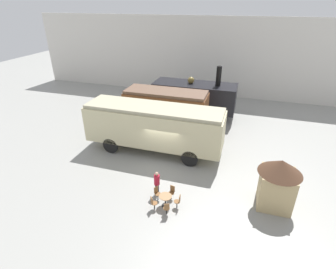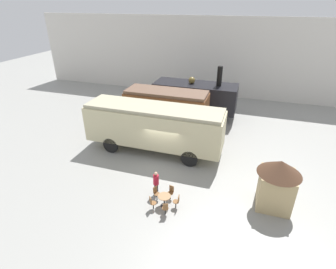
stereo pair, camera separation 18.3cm
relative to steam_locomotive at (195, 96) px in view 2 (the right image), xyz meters
The scene contains 13 objects.
ground_plane 9.05m from the steam_locomotive, 92.30° to the right, with size 80.00×80.00×0.00m, color gray.
backdrop_wall 7.49m from the steam_locomotive, 92.86° to the left, with size 44.00×0.15×9.00m.
steam_locomotive is the anchor object (origin of this frame).
passenger_coach_wooden 4.37m from the steam_locomotive, 112.43° to the right, with size 7.04×2.64×3.69m.
passenger_coach_vintage 7.84m from the steam_locomotive, 100.46° to the right, with size 10.29×2.84×3.66m.
cafe_table_near 13.54m from the steam_locomotive, 84.58° to the right, with size 0.74×0.74×0.71m.
cafe_chair_0 13.98m from the steam_locomotive, 87.07° to the right, with size 0.41×0.40×0.87m.
cafe_chair_1 14.24m from the steam_locomotive, 83.68° to the right, with size 0.38×0.40×0.87m.
cafe_chair_2 13.56m from the steam_locomotive, 81.43° to the right, with size 0.36×0.36×0.87m.
cafe_chair_3 12.84m from the steam_locomotive, 83.53° to the right, with size 0.36×0.38×0.87m.
cafe_chair_4 13.12m from the steam_locomotive, 87.21° to the right, with size 0.40×0.39×0.87m.
visitor_person 12.63m from the steam_locomotive, 87.84° to the right, with size 0.34×0.34×1.60m.
ticket_kiosk 13.49m from the steam_locomotive, 58.03° to the right, with size 2.34×2.34×3.00m.
Camera 2 is at (5.33, -15.45, 10.53)m, focal length 28.00 mm.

